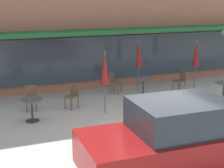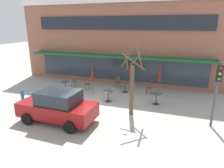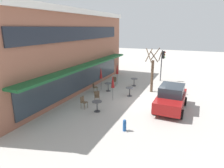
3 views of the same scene
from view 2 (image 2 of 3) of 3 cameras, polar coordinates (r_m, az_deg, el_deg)
name	(u,v)px [view 2 (image 2 of 3)]	position (r m, az deg, el deg)	size (l,w,h in m)	color
ground_plane	(88,109)	(12.72, -6.84, -7.23)	(80.00, 80.00, 0.00)	#ADA8A0
building_facade	(129,39)	(21.09, 4.78, 12.58)	(18.62, 9.10, 7.27)	#935B47
cafe_table_near_wall	(156,97)	(13.56, 12.54, -3.63)	(0.70, 0.70, 0.76)	#333338
cafe_table_streetside	(125,86)	(15.61, 3.81, -0.55)	(0.70, 0.70, 0.76)	#333338
cafe_table_by_tree	(108,94)	(13.71, -1.14, -2.99)	(0.70, 0.70, 0.76)	#333338
cafe_table_mid_patio	(65,85)	(16.35, -13.20, -0.16)	(0.70, 0.70, 0.76)	#333338
patio_umbrella_green_folded	(92,74)	(14.77, -5.62, 2.89)	(0.28, 0.28, 2.20)	#4C4C51
patio_umbrella_cream_folded	(131,70)	(16.06, 5.32, 4.02)	(0.28, 0.28, 2.20)	#4C4C51
patio_umbrella_corner_open	(160,74)	(15.00, 13.46, 2.72)	(0.28, 0.28, 2.20)	#4C4C51
cafe_chair_0	(75,81)	(17.26, -10.65, 0.92)	(0.45, 0.45, 0.89)	brown
cafe_chair_1	(150,87)	(15.44, 10.77, -0.97)	(0.44, 0.44, 0.89)	brown
cafe_chair_2	(118,82)	(16.73, 1.77, 0.70)	(0.57, 0.57, 0.89)	brown
cafe_chair_3	(88,83)	(16.29, -6.88, 0.14)	(0.54, 0.54, 0.89)	brown
parked_sedan	(58,106)	(11.24, -15.21, -6.16)	(4.24, 2.09, 1.76)	maroon
street_tree	(132,84)	(11.41, 5.75, -0.09)	(1.48, 1.49, 4.03)	brown
traffic_light_pole	(217,85)	(11.02, 27.88, -0.21)	(0.26, 0.44, 3.40)	#47474C
fire_hydrant	(22,95)	(15.47, -24.24, -2.84)	(0.36, 0.20, 0.71)	#1E4C8C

